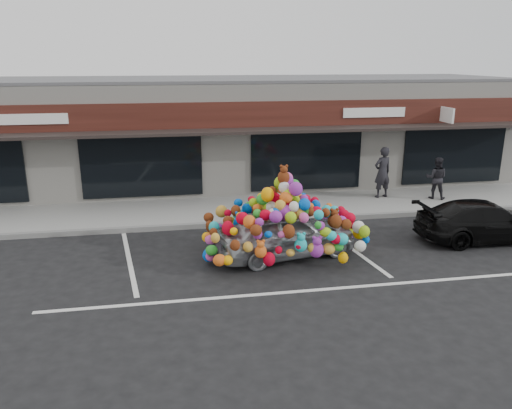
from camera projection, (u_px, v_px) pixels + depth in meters
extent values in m
plane|color=black|center=(251.00, 256.00, 13.37)|extent=(90.00, 90.00, 0.00)
cube|color=silver|center=(218.00, 132.00, 20.80)|extent=(24.00, 6.00, 4.20)
cube|color=#59595B|center=(217.00, 79.00, 20.19)|extent=(24.00, 6.00, 0.12)
cube|color=black|center=(226.00, 115.00, 17.59)|extent=(24.00, 0.18, 0.90)
cube|color=black|center=(228.00, 131.00, 17.24)|extent=(24.00, 1.20, 0.10)
cube|color=white|center=(446.00, 115.00, 18.54)|extent=(0.08, 0.95, 0.55)
cube|color=white|center=(30.00, 119.00, 16.40)|extent=(2.40, 0.04, 0.35)
cube|color=white|center=(374.00, 112.00, 18.39)|extent=(2.40, 0.04, 0.35)
cube|color=black|center=(142.00, 165.00, 17.62)|extent=(4.20, 0.12, 2.30)
cube|color=black|center=(306.00, 159.00, 18.62)|extent=(4.20, 0.12, 2.30)
cube|color=black|center=(454.00, 154.00, 19.61)|extent=(4.20, 0.12, 2.30)
cube|color=gray|center=(232.00, 210.00, 17.12)|extent=(26.00, 3.00, 0.15)
cube|color=slate|center=(238.00, 224.00, 15.71)|extent=(26.00, 0.18, 0.16)
cube|color=silver|center=(129.00, 261.00, 13.02)|extent=(0.73, 4.37, 0.01)
cube|color=silver|center=(348.00, 246.00, 14.02)|extent=(0.73, 4.37, 0.01)
cube|color=silver|center=(353.00, 287.00, 11.52)|extent=(14.00, 0.12, 0.01)
imported|color=gray|center=(284.00, 233.00, 13.20)|extent=(2.28, 4.03, 1.29)
ellipsoid|color=red|center=(285.00, 191.00, 12.88)|extent=(1.45, 1.80, 0.97)
sphere|color=#F0B311|center=(334.00, 221.00, 13.19)|extent=(0.34, 0.34, 0.34)
sphere|color=#0B8AFF|center=(315.00, 246.00, 12.53)|extent=(0.36, 0.36, 0.36)
sphere|color=green|center=(249.00, 226.00, 13.86)|extent=(0.30, 0.30, 0.30)
sphere|color=#DE4FAE|center=(285.00, 175.00, 12.75)|extent=(0.32, 0.32, 0.32)
sphere|color=#FF5321|center=(241.00, 223.00, 13.01)|extent=(0.30, 0.30, 0.30)
imported|color=black|center=(485.00, 221.00, 14.37)|extent=(1.71, 4.00, 1.15)
imported|color=#232429|center=(382.00, 172.00, 18.13)|extent=(0.77, 0.59, 1.87)
imported|color=black|center=(436.00, 178.00, 18.02)|extent=(0.93, 0.87, 1.52)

